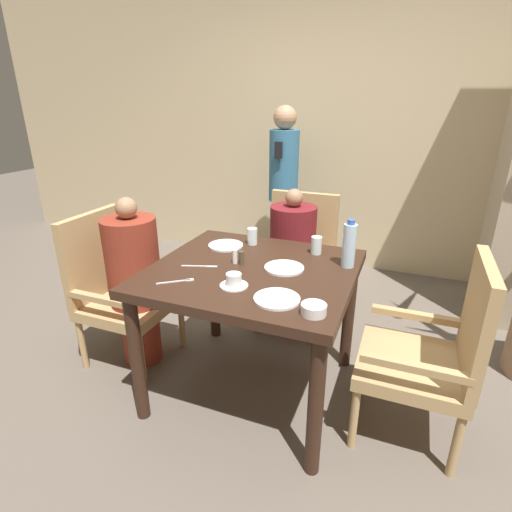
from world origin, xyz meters
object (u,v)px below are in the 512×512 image
(standing_host, at_px, (283,189))
(water_bottle, at_px, (349,245))
(chair_far_side, at_px, (298,258))
(diner_in_far_chair, at_px, (292,260))
(chair_right_side, at_px, (435,350))
(bowl_small, at_px, (314,309))
(diner_in_left_chair, at_px, (135,282))
(glass_tall_near, at_px, (252,236))
(plate_main_left, at_px, (226,245))
(plate_dessert_center, at_px, (284,268))
(plate_main_right, at_px, (277,299))
(teacup_with_saucer, at_px, (233,281))
(chair_left_side, at_px, (117,287))
(glass_tall_mid, at_px, (316,245))

(standing_host, distance_m, water_bottle, 1.69)
(chair_far_side, height_order, diner_in_far_chair, diner_in_far_chair)
(chair_right_side, relative_size, bowl_small, 8.95)
(diner_in_far_chair, relative_size, bowl_small, 9.74)
(diner_in_left_chair, xyz_separation_m, glass_tall_near, (0.64, 0.34, 0.27))
(standing_host, bearing_deg, plate_main_left, -86.05)
(plate_dessert_center, xyz_separation_m, water_bottle, (0.30, 0.16, 0.12))
(plate_main_right, bearing_deg, teacup_with_saucer, 166.81)
(plate_dessert_center, height_order, bowl_small, bowl_small)
(chair_right_side, relative_size, plate_dessert_center, 4.62)
(plate_main_left, bearing_deg, standing_host, 93.95)
(glass_tall_near, bearing_deg, diner_in_far_chair, 70.76)
(chair_far_side, relative_size, teacup_with_saucer, 7.08)
(chair_left_side, distance_m, water_bottle, 1.47)
(standing_host, bearing_deg, diner_in_left_chair, -103.66)
(plate_main_left, distance_m, glass_tall_mid, 0.55)
(chair_left_side, distance_m, diner_in_far_chair, 1.20)
(chair_left_side, distance_m, diner_in_left_chair, 0.16)
(diner_in_left_chair, bearing_deg, bowl_small, -16.51)
(plate_main_right, distance_m, teacup_with_saucer, 0.25)
(plate_main_left, distance_m, plate_main_right, 0.74)
(standing_host, xyz_separation_m, teacup_with_saucer, (0.37, -1.92, -0.04))
(chair_right_side, bearing_deg, plate_main_left, 168.49)
(chair_far_side, xyz_separation_m, diner_in_far_chair, (-0.00, -0.15, 0.04))
(diner_in_left_chair, distance_m, plate_dessert_center, 0.97)
(chair_far_side, xyz_separation_m, plate_dessert_center, (0.16, -0.85, 0.28))
(plate_main_right, distance_m, bowl_small, 0.19)
(chair_right_side, relative_size, plate_main_right, 4.62)
(diner_in_far_chair, bearing_deg, standing_host, 111.91)
(standing_host, bearing_deg, plate_main_right, -72.81)
(diner_in_far_chair, distance_m, chair_right_side, 1.20)
(diner_in_left_chair, xyz_separation_m, chair_right_side, (1.72, 0.00, -0.06))
(chair_right_side, xyz_separation_m, water_bottle, (-0.47, 0.21, 0.40))
(chair_far_side, height_order, chair_right_side, same)
(teacup_with_saucer, bearing_deg, diner_in_left_chair, 163.03)
(teacup_with_saucer, bearing_deg, chair_right_side, 14.21)
(diner_in_far_chair, relative_size, standing_host, 0.67)
(chair_far_side, distance_m, teacup_with_saucer, 1.18)
(bowl_small, bearing_deg, chair_right_side, 34.60)
(chair_left_side, xyz_separation_m, plate_dessert_center, (1.09, 0.05, 0.28))
(diner_in_far_chair, distance_m, standing_host, 1.05)
(diner_in_left_chair, relative_size, chair_far_side, 1.13)
(chair_left_side, distance_m, plate_dessert_center, 1.13)
(plate_dessert_center, height_order, water_bottle, water_bottle)
(glass_tall_near, bearing_deg, chair_far_side, 75.74)
(diner_in_far_chair, bearing_deg, glass_tall_mid, -57.85)
(plate_dessert_center, bearing_deg, plate_main_right, -77.47)
(chair_far_side, height_order, glass_tall_mid, chair_far_side)
(diner_in_far_chair, bearing_deg, chair_left_side, -141.33)
(chair_far_side, bearing_deg, plate_main_left, -112.92)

